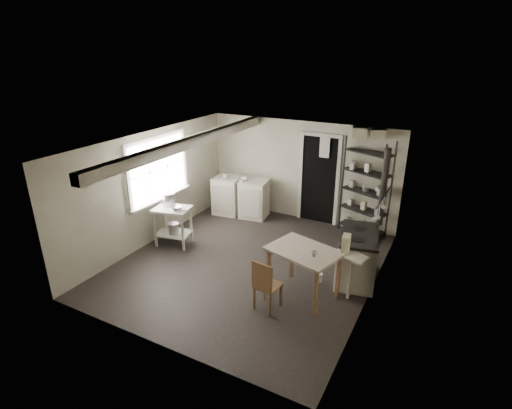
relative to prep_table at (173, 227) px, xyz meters
The scene contains 31 objects.
floor 1.79m from the prep_table, ahead, with size 5.00×5.00×0.00m, color black.
ceiling 2.58m from the prep_table, ahead, with size 5.00×5.00×0.00m, color beige.
wall_back 3.16m from the prep_table, 55.34° to the left, with size 4.50×0.02×2.30m, color #B9B59E.
wall_front 3.12m from the prep_table, 54.87° to the right, with size 4.50×0.02×2.30m, color #B9B59E.
wall_left 0.91m from the prep_table, behind, with size 0.02×5.00×2.30m, color #B9B59E.
wall_right 4.06m from the prep_table, ahead, with size 0.02×5.00×2.30m, color #B9B59E.
window 1.22m from the prep_table, 155.01° to the left, with size 0.12×1.76×1.28m, color beige, non-canonical shape.
doorway 3.37m from the prep_table, 48.64° to the left, with size 0.96×0.10×2.08m, color beige, non-canonical shape.
ceiling_beam 1.88m from the prep_table, ahead, with size 0.18×5.00×0.18m, color beige, non-canonical shape.
wallpaper_panel 4.05m from the prep_table, ahead, with size 0.01×5.00×2.30m, color #BCB099, non-canonical shape.
utensil_rail 4.15m from the prep_table, ahead, with size 0.06×1.20×0.44m, color #ABABAD, non-canonical shape.
prep_table is the anchor object (origin of this frame).
stockpot 0.56m from the prep_table, 145.07° to the left, with size 0.26×0.26×0.28m, color #ABABAD.
saucepan 0.49m from the prep_table, 18.84° to the right, with size 0.19×0.19×0.11m, color #ABABAD.
bucket 0.07m from the prep_table, 47.19° to the right, with size 0.22×0.22×0.24m, color #ABABAD.
base_cabinets 2.05m from the prep_table, 77.86° to the left, with size 1.38×0.59×0.91m, color beige, non-canonical shape.
mixing_bowl 2.08m from the prep_table, 74.52° to the left, with size 0.27×0.27×0.07m, color silver.
counter_cup 1.97m from the prep_table, 87.60° to the left, with size 0.13×0.13×0.10m, color silver.
shelf_rack 4.07m from the prep_table, 35.26° to the left, with size 1.00×0.39×2.11m, color black, non-canonical shape.
shelf_jar 3.89m from the prep_table, 38.14° to the left, with size 0.09×0.09×0.20m, color silver.
storage_box_a 4.16m from the prep_table, 37.03° to the left, with size 0.30×0.26×0.21m, color beige.
storage_box_b 4.45m from the prep_table, 34.82° to the left, with size 0.28×0.26×0.18m, color beige.
stove 3.69m from the prep_table, ahead, with size 0.61×1.11×0.87m, color beige, non-canonical shape.
stovepipe 4.16m from the prep_table, 13.78° to the left, with size 0.11×0.11×1.44m, color black, non-canonical shape.
side_ledge 3.70m from the prep_table, ahead, with size 0.52×0.28×0.80m, color beige, non-canonical shape.
oats_box 3.65m from the prep_table, ahead, with size 0.12×0.20×0.30m, color beige.
work_table 3.04m from the prep_table, ahead, with size 1.10×0.77×0.83m, color beige, non-canonical shape.
table_cup 3.29m from the prep_table, ahead, with size 0.09×0.09×0.09m, color silver.
chair 2.84m from the prep_table, 20.80° to the right, with size 0.35×0.37×0.85m, color brown, non-canonical shape.
flour_sack 3.79m from the prep_table, 31.18° to the left, with size 0.38×0.32×0.46m, color beige.
floor_crock 3.14m from the prep_table, ahead, with size 0.13×0.13×0.16m, color silver.
Camera 1 is at (3.21, -5.75, 3.85)m, focal length 28.00 mm.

